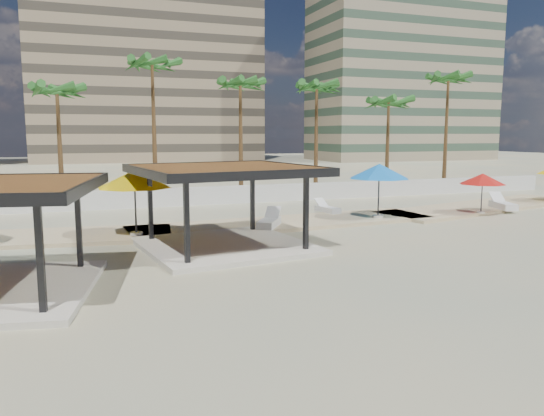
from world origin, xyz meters
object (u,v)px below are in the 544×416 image
Objects in this scene: pavilion_central at (224,199)px; lounger_d at (503,205)px; umbrella_c at (483,179)px; lounger_b at (269,222)px; lounger_c at (327,209)px.

pavilion_central reaches higher than lounger_d.
lounger_d is (2.60, 1.08, -1.73)m from umbrella_c.
pavilion_central is 16.21m from umbrella_c.
lounger_b is 5.88m from lounger_c.
umbrella_c reaches higher than lounger_d.
lounger_b is (3.11, 3.23, -1.63)m from pavilion_central.
lounger_b is 1.17× the size of lounger_c.
umbrella_c is at bearing 130.27° from lounger_d.
umbrella_c is 12.90m from lounger_b.
lounger_c is 0.79× the size of lounger_d.
lounger_d is at bearing 5.59° from pavilion_central.
pavilion_central is 10.45m from lounger_c.
umbrella_c is at bearing -122.05° from lounger_c.
umbrella_c is 3.30m from lounger_d.
pavilion_central reaches higher than lounger_c.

